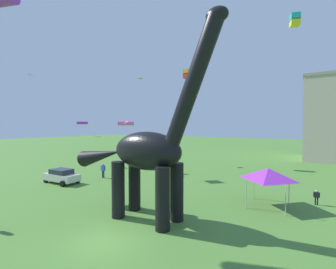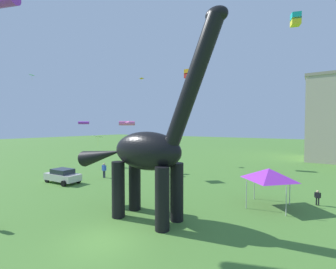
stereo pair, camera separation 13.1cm
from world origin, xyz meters
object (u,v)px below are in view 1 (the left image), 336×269
(person_near_flyer, at_px, (103,169))
(kite_high_left, at_px, (187,74))
(kite_trailing, at_px, (83,123))
(kite_mid_right, at_px, (30,75))
(parked_sedan_left, at_px, (62,176))
(kite_high_right, at_px, (172,142))
(festival_canopy_tent, at_px, (268,174))
(kite_apex, at_px, (140,78))
(person_vendor_side, at_px, (165,171))
(person_far_spectator, at_px, (317,196))
(kite_far_right, at_px, (126,123))
(kite_near_high, at_px, (295,20))
(dinosaur_sculpture, at_px, (146,151))
(kite_near_low, at_px, (97,136))

(person_near_flyer, bearing_deg, kite_high_left, -74.33)
(kite_trailing, bearing_deg, kite_mid_right, -85.02)
(parked_sedan_left, bearing_deg, kite_high_right, 38.65)
(festival_canopy_tent, distance_m, kite_apex, 28.56)
(kite_high_left, bearing_deg, kite_trailing, -144.05)
(person_vendor_side, distance_m, kite_apex, 19.70)
(person_far_spectator, relative_size, kite_mid_right, 1.46)
(kite_far_right, height_order, kite_near_high, kite_near_high)
(dinosaur_sculpture, distance_m, kite_apex, 27.06)
(person_vendor_side, bearing_deg, kite_high_right, -25.37)
(kite_high_left, bearing_deg, kite_apex, -166.78)
(festival_canopy_tent, bearing_deg, kite_apex, 151.92)
(parked_sedan_left, xyz_separation_m, kite_mid_right, (-7.05, 0.42, 11.99))
(festival_canopy_tent, relative_size, kite_mid_right, 3.82)
(person_near_flyer, relative_size, kite_high_left, 1.27)
(kite_near_high, bearing_deg, kite_high_left, 139.84)
(kite_mid_right, distance_m, kite_near_high, 29.45)
(person_vendor_side, xyz_separation_m, kite_mid_right, (-15.73, -7.22, 11.78))
(person_vendor_side, distance_m, kite_near_low, 10.65)
(kite_high_left, bearing_deg, kite_near_high, -40.16)
(parked_sedan_left, distance_m, kite_mid_right, 13.92)
(kite_near_low, xyz_separation_m, kite_far_right, (2.35, 3.11, 1.79))
(person_near_flyer, bearing_deg, parked_sedan_left, 96.36)
(kite_high_right, relative_size, kite_far_right, 0.93)
(kite_mid_right, bearing_deg, festival_canopy_tent, 8.23)
(kite_near_low, bearing_deg, dinosaur_sculpture, -29.33)
(kite_high_right, height_order, kite_far_right, kite_far_right)
(festival_canopy_tent, bearing_deg, person_vendor_side, 164.58)
(kite_near_low, bearing_deg, kite_near_high, -2.50)
(parked_sedan_left, distance_m, festival_canopy_tent, 20.99)
(parked_sedan_left, xyz_separation_m, kite_high_right, (9.11, 8.45, 3.57))
(person_near_flyer, height_order, kite_mid_right, kite_mid_right)
(person_near_flyer, height_order, kite_high_right, kite_high_right)
(kite_high_left, height_order, kite_mid_right, kite_high_left)
(dinosaur_sculpture, xyz_separation_m, kite_far_right, (-12.58, 11.50, 2.09))
(dinosaur_sculpture, distance_m, kite_high_left, 24.77)
(kite_near_low, height_order, kite_trailing, kite_trailing)
(kite_apex, bearing_deg, parked_sedan_left, -81.88)
(person_near_flyer, xyz_separation_m, kite_far_right, (-0.62, 4.70, 5.62))
(kite_near_low, xyz_separation_m, kite_near_high, (23.10, -1.01, 9.20))
(person_far_spectator, xyz_separation_m, kite_mid_right, (-30.71, -6.37, 12.07))
(kite_trailing, bearing_deg, kite_apex, 55.73)
(kite_high_right, xyz_separation_m, kite_near_high, (12.93, -3.66, 9.74))
(festival_canopy_tent, xyz_separation_m, kite_trailing, (-28.22, 4.24, 4.29))
(person_near_flyer, height_order, kite_apex, kite_apex)
(person_vendor_side, bearing_deg, kite_mid_right, 117.07)
(kite_high_right, bearing_deg, kite_trailing, 179.37)
(dinosaur_sculpture, distance_m, kite_far_right, 17.17)
(kite_near_low, distance_m, kite_apex, 14.59)
(kite_mid_right, distance_m, kite_far_right, 13.38)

